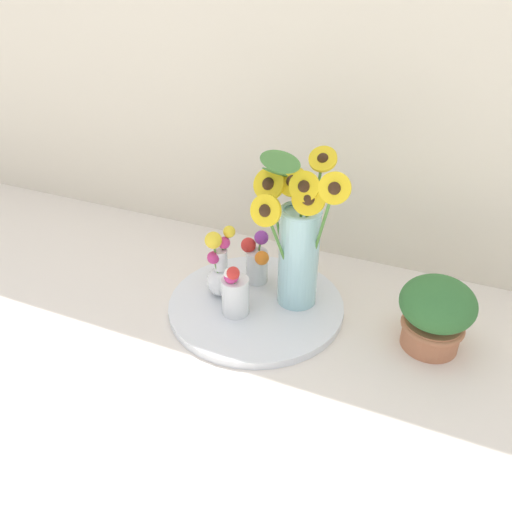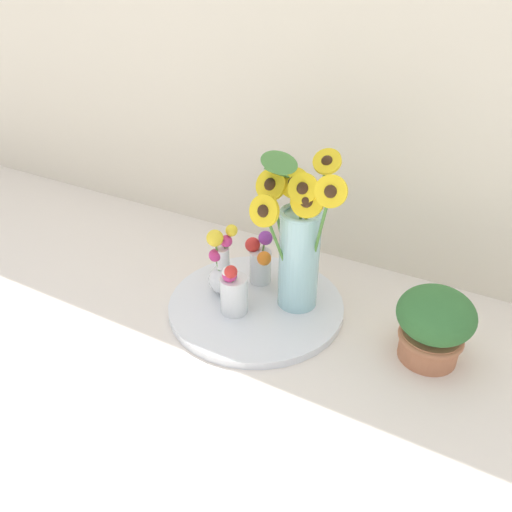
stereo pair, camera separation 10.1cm
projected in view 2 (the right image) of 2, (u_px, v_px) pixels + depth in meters
ground_plane at (238, 323)px, 1.22m from camera, size 6.00×6.00×0.00m
serving_tray at (256, 305)px, 1.27m from camera, size 0.44×0.44×0.02m
mason_jar_sunflowers at (298, 244)px, 1.17m from camera, size 0.25×0.24×0.40m
vase_small_center at (233, 291)px, 1.20m from camera, size 0.07×0.07×0.14m
vase_bulb_right at (222, 268)px, 1.26m from camera, size 0.08×0.08×0.19m
vase_small_back at (260, 260)px, 1.31m from camera, size 0.09×0.08×0.15m
potted_plant at (434, 324)px, 1.07m from camera, size 0.17×0.17×0.18m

